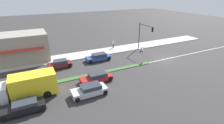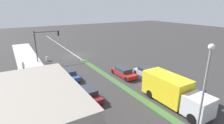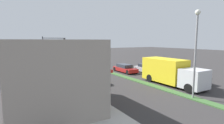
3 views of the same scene
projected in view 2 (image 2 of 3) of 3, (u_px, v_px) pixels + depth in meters
name	position (u px, v px, depth m)	size (l,w,h in m)	color
ground_plane	(124.00, 88.00, 22.04)	(160.00, 160.00, 0.00)	#333030
sidewalk_right	(52.00, 110.00, 17.20)	(4.00, 73.00, 0.12)	#B2AFA8
lane_marking_center	(75.00, 55.00, 36.73)	(0.16, 60.00, 0.01)	beige
building_corner_store	(35.00, 124.00, 11.34)	(6.37, 8.60, 4.92)	gray
traffic_signal_main	(43.00, 40.00, 31.86)	(4.59, 0.34, 5.60)	#333338
street_lamp	(206.00, 81.00, 12.46)	(0.44, 0.44, 7.37)	gray
pedestrian	(23.00, 67.00, 26.76)	(0.34, 0.34, 1.69)	#282D42
warning_aframe_sign	(47.00, 59.00, 32.90)	(0.45, 0.53, 0.84)	silver
delivery_truck	(173.00, 91.00, 18.12)	(2.44, 7.50, 2.87)	silver
suv_black	(192.00, 93.00, 19.41)	(1.87, 4.35, 1.24)	black
coupe_blue	(69.00, 74.00, 24.78)	(1.81, 4.43, 1.31)	#284793
sedan_maroon	(89.00, 94.00, 19.15)	(1.82, 3.83, 1.28)	maroon
sedan_silver	(147.00, 73.00, 25.37)	(1.87, 4.32, 1.32)	#B7BABF
hatchback_red	(124.00, 72.00, 25.67)	(1.80, 4.46, 1.26)	#AD1E1E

